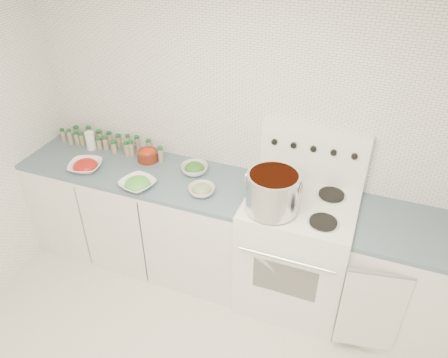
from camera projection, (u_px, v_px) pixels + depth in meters
room_walls at (146, 217)px, 1.88m from camera, size 3.54×3.04×2.52m
counter_left at (143, 214)px, 3.66m from camera, size 1.85×0.62×0.90m
stove at (296, 248)px, 3.25m from camera, size 0.76×0.70×1.36m
counter_right at (411, 283)px, 3.03m from camera, size 0.89×0.70×0.90m
stock_pot at (273, 191)px, 2.84m from camera, size 0.37×0.35×0.27m
bowl_tomato at (85, 166)px, 3.38m from camera, size 0.31×0.31×0.08m
bowl_snowpea at (137, 184)px, 3.18m from camera, size 0.30×0.30×0.08m
bowl_broccoli at (194, 168)px, 3.34m from camera, size 0.25×0.25×0.08m
bowl_zucchini at (202, 190)px, 3.12m from camera, size 0.25×0.25×0.08m
bowl_pepper at (148, 155)px, 3.49m from camera, size 0.17×0.17×0.10m
salt_canister at (90, 141)px, 3.63m from camera, size 0.09×0.09×0.15m
tin_can at (128, 148)px, 3.57m from camera, size 0.11×0.11×0.11m
spice_cluster at (107, 141)px, 3.65m from camera, size 0.98×0.16×0.14m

